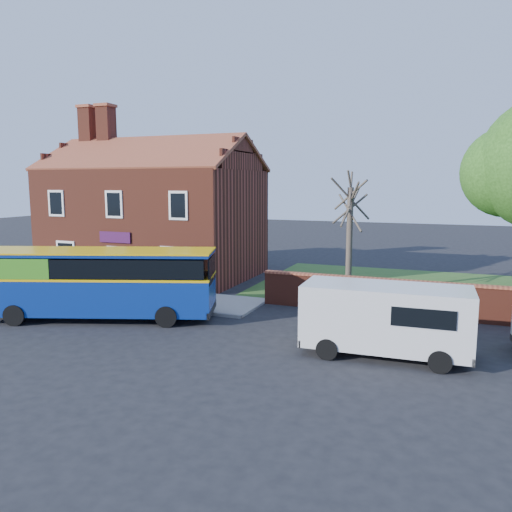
% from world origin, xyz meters
% --- Properties ---
extents(ground, '(120.00, 120.00, 0.00)m').
position_xyz_m(ground, '(0.00, 0.00, 0.00)').
color(ground, black).
rests_on(ground, ground).
extents(pavement, '(18.00, 3.50, 0.12)m').
position_xyz_m(pavement, '(-7.00, 5.75, 0.06)').
color(pavement, gray).
rests_on(pavement, ground).
extents(kerb, '(18.00, 0.15, 0.14)m').
position_xyz_m(kerb, '(-7.00, 4.00, 0.07)').
color(kerb, slate).
rests_on(kerb, ground).
extents(grass_strip, '(26.00, 12.00, 0.04)m').
position_xyz_m(grass_strip, '(13.00, 13.00, 0.02)').
color(grass_strip, '#426B28').
rests_on(grass_strip, ground).
extents(shop_building, '(12.30, 8.13, 10.50)m').
position_xyz_m(shop_building, '(-7.02, 11.50, 3.41)').
color(shop_building, maroon).
rests_on(shop_building, ground).
extents(bus, '(9.99, 5.55, 2.97)m').
position_xyz_m(bus, '(-3.92, 1.67, 1.69)').
color(bus, navy).
rests_on(bus, ground).
extents(van_near, '(5.51, 2.41, 2.39)m').
position_xyz_m(van_near, '(8.29, 1.49, 1.34)').
color(van_near, silver).
rests_on(van_near, ground).
extents(bare_tree, '(2.27, 2.70, 6.05)m').
position_xyz_m(bare_tree, '(5.29, 10.53, 3.10)').
color(bare_tree, '#4C4238').
rests_on(bare_tree, ground).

